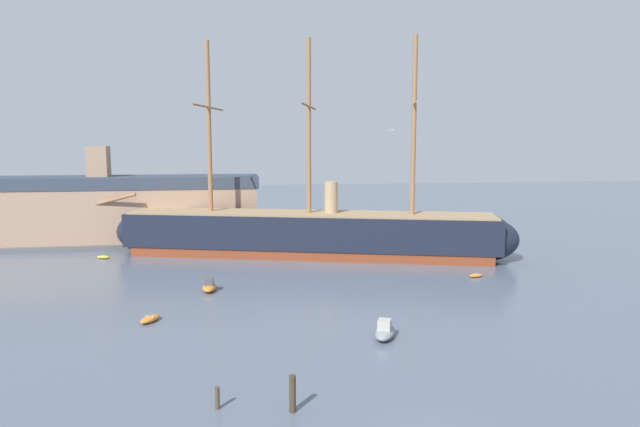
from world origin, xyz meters
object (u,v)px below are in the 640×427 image
motorboat_near_centre (385,331)px  mooring_piling_left_pair (293,394)px  motorboat_alongside_bow (209,286)px  dockside_warehouse_left (121,211)px  tall_ship (309,233)px  dinghy_alongside_stern (476,275)px  mooring_piling_nearest (217,398)px  seagull_in_flight (393,130)px  dinghy_mid_left (150,319)px  dinghy_far_left (103,257)px

motorboat_near_centre → mooring_piling_left_pair: bearing=-127.7°
motorboat_alongside_bow → dockside_warehouse_left: 35.99m
tall_ship → dinghy_alongside_stern: size_ratio=31.35×
mooring_piling_nearest → mooring_piling_left_pair: bearing=-13.5°
motorboat_alongside_bow → seagull_in_flight: (17.80, -10.99, 17.13)m
motorboat_near_centre → mooring_piling_nearest: bearing=-142.0°
dinghy_mid_left → mooring_piling_left_pair: bearing=-59.7°
dinghy_mid_left → motorboat_near_centre: bearing=-20.0°
dinghy_alongside_stern → seagull_in_flight: size_ratio=1.87×
motorboat_near_centre → seagull_in_flight: (2.39, 6.67, 17.08)m
tall_ship → dinghy_mid_left: bearing=-123.8°
seagull_in_flight → dinghy_alongside_stern: bearing=40.2°
motorboat_near_centre → dinghy_alongside_stern: motorboat_near_centre is taller
motorboat_near_centre → motorboat_alongside_bow: bearing=131.1°
dinghy_far_left → dinghy_mid_left: bearing=-70.2°
tall_ship → motorboat_alongside_bow: bearing=-127.9°
motorboat_alongside_bow → mooring_piling_left_pair: (6.29, -29.45, 0.65)m
dockside_warehouse_left → motorboat_alongside_bow: bearing=-64.1°
mooring_piling_left_pair → dinghy_mid_left: bearing=120.3°
motorboat_near_centre → dinghy_far_left: 49.22m
dinghy_alongside_stern → mooring_piling_nearest: mooring_piling_nearest is taller
motorboat_alongside_bow → seagull_in_flight: seagull_in_flight is taller
motorboat_alongside_bow → dinghy_far_left: size_ratio=1.76×
motorboat_near_centre → dinghy_mid_left: (-20.34, 7.38, -0.28)m
dinghy_alongside_stern → seagull_in_flight: seagull_in_flight is taller
motorboat_alongside_bow → mooring_piling_nearest: (1.73, -28.36, 0.20)m
tall_ship → motorboat_near_centre: size_ratio=15.06×
mooring_piling_left_pair → seagull_in_flight: (11.51, 18.46, 16.48)m
dinghy_far_left → dinghy_alongside_stern: bearing=-21.4°
tall_ship → seagull_in_flight: size_ratio=58.47×
tall_ship → dockside_warehouse_left: size_ratio=1.31×
tall_ship → seagull_in_flight: (4.08, -28.62, 14.24)m
tall_ship → dockside_warehouse_left: bearing=153.8°
motorboat_near_centre → dinghy_far_left: bearing=129.5°
motorboat_alongside_bow → dinghy_far_left: bearing=128.1°
tall_ship → mooring_piling_left_pair: (-7.43, -47.08, -2.25)m
mooring_piling_nearest → dockside_warehouse_left: bearing=106.0°
motorboat_near_centre → dinghy_far_left: (-31.34, 37.95, -0.35)m
motorboat_alongside_bow → seagull_in_flight: bearing=-31.7°
motorboat_near_centre → dinghy_alongside_stern: size_ratio=2.08×
mooring_piling_nearest → dockside_warehouse_left: (-17.29, 60.41, 4.88)m
motorboat_near_centre → mooring_piling_nearest: 17.37m
tall_ship → dinghy_alongside_stern: tall_ship is taller
motorboat_alongside_bow → dockside_warehouse_left: size_ratio=0.07×
dinghy_mid_left → mooring_piling_nearest: mooring_piling_nearest is taller
dockside_warehouse_left → seagull_in_flight: 55.78m
motorboat_alongside_bow → tall_ship: bearing=52.1°
tall_ship → dinghy_mid_left: 33.71m
dinghy_mid_left → seagull_in_flight: 28.61m
dinghy_mid_left → tall_ship: bearing=56.2°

